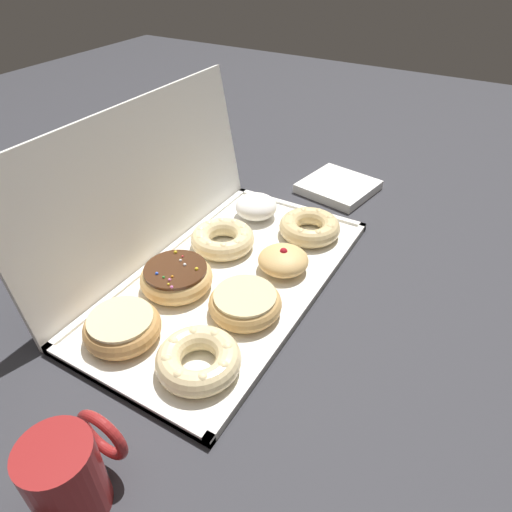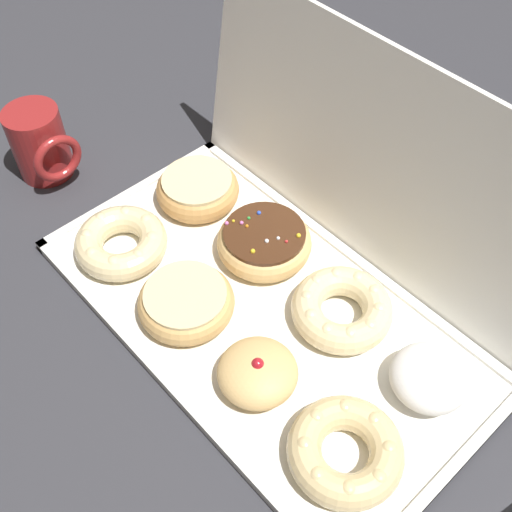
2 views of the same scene
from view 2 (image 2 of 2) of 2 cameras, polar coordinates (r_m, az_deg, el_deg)
ground_plane at (r=0.77m, az=0.57°, el=-5.43°), size 3.00×3.00×0.00m
donut_box at (r=0.76m, az=0.57°, el=-5.20°), size 0.55×0.30×0.01m
box_lid_open at (r=0.75m, az=10.61°, el=8.13°), size 0.55×0.05×0.28m
cruller_donut_0 at (r=0.82m, az=-12.09°, el=1.23°), size 0.12×0.12×0.04m
glazed_ring_donut_1 at (r=0.75m, az=-6.34°, el=-4.13°), size 0.12×0.12×0.04m
jelly_filled_donut_2 at (r=0.69m, az=0.15°, el=-10.48°), size 0.09×0.09×0.05m
cruller_donut_3 at (r=0.66m, az=8.07°, el=-17.01°), size 0.12×0.12×0.04m
glazed_ring_donut_4 at (r=0.87m, az=-5.30°, el=6.06°), size 0.11×0.11×0.04m
sprinkle_donut_5 at (r=0.80m, az=0.75°, el=1.32°), size 0.12×0.12×0.04m
cruller_donut_6 at (r=0.74m, az=7.77°, el=-4.73°), size 0.12×0.12×0.04m
powdered_filled_donut_7 at (r=0.71m, az=15.38°, el=-10.56°), size 0.09×0.09×0.05m
coffee_mug at (r=0.94m, az=-18.90°, el=9.63°), size 0.10×0.08×0.10m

